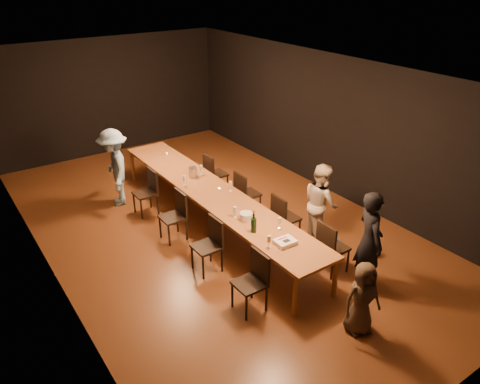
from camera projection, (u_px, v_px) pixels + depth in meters
ground at (213, 225)px, 9.19m from camera, size 10.00×10.00×0.00m
room_shell at (210, 124)px, 8.27m from camera, size 6.04×10.04×3.02m
table at (212, 193)px, 8.88m from camera, size 0.90×6.00×0.75m
chair_right_0 at (333, 247)px, 7.65m from camera, size 0.42×0.42×0.93m
chair_right_1 at (286, 217)px, 8.53m from camera, size 0.42×0.42×0.93m
chair_right_2 at (248, 193)px, 9.42m from camera, size 0.42×0.42×0.93m
chair_right_3 at (216, 173)px, 10.30m from camera, size 0.42×0.42×0.93m
chair_left_0 at (249, 283)px, 6.78m from camera, size 0.42×0.42×0.93m
chair_left_1 at (207, 246)px, 7.66m from camera, size 0.42×0.42×0.93m
chair_left_2 at (173, 217)px, 8.54m from camera, size 0.42×0.42×0.93m
chair_left_3 at (145, 193)px, 9.43m from camera, size 0.42×0.42×0.93m
woman_birthday at (369, 241)px, 7.13m from camera, size 0.60×0.71×1.65m
woman_tan at (321, 203)px, 8.41m from camera, size 0.78×0.88×1.51m
man_blue at (115, 168)px, 9.67m from camera, size 0.83×1.17×1.65m
child at (362, 298)px, 6.34m from camera, size 0.61×0.48×1.10m
gift_bag_red at (369, 251)px, 8.11m from camera, size 0.28×0.21×0.29m
gift_bag_blue at (332, 249)px, 8.13m from camera, size 0.30×0.25×0.32m
birthday_cake at (285, 242)px, 7.18m from camera, size 0.33×0.27×0.07m
plate_stack at (246, 216)px, 7.85m from camera, size 0.24×0.24×0.12m
champagne_bottle at (254, 222)px, 7.44m from camera, size 0.12×0.12×0.38m
ice_bucket at (193, 172)px, 9.42m from camera, size 0.20×0.20×0.19m
wineglass_0 at (269, 241)px, 7.07m from camera, size 0.06×0.06×0.21m
wineglass_1 at (280, 223)px, 7.56m from camera, size 0.06×0.06×0.21m
wineglass_2 at (235, 212)px, 7.90m from camera, size 0.06×0.06×0.21m
wineglass_3 at (231, 186)px, 8.82m from camera, size 0.06×0.06×0.21m
wineglass_4 at (184, 181)px, 9.04m from camera, size 0.06×0.06×0.21m
wineglass_5 at (201, 170)px, 9.49m from camera, size 0.06×0.06×0.21m
tealight_near at (279, 229)px, 7.57m from camera, size 0.05×0.05×0.03m
tealight_mid at (219, 189)px, 8.90m from camera, size 0.05×0.05×0.03m
tealight_far at (167, 154)px, 10.51m from camera, size 0.05×0.05×0.03m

